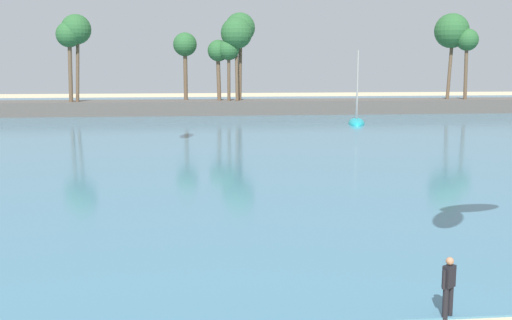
% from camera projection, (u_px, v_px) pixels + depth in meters
% --- Properties ---
extents(sea, '(220.00, 105.48, 0.06)m').
position_uv_depth(sea, '(201.00, 124.00, 67.47)').
color(sea, teal).
rests_on(sea, ground).
extents(palm_headland, '(93.19, 6.05, 12.99)m').
position_uv_depth(palm_headland, '(218.00, 87.00, 79.59)').
color(palm_headland, '#514C47').
rests_on(palm_headland, ground).
extents(person_at_waterline, '(0.47, 0.36, 1.67)m').
position_uv_depth(person_at_waterline, '(449.00, 286.00, 16.19)').
color(person_at_waterline, black).
rests_on(person_at_waterline, ground).
extents(sailboat_near_shore, '(3.04, 6.06, 8.43)m').
position_uv_depth(sailboat_near_shore, '(357.00, 116.00, 67.54)').
color(sailboat_near_shore, teal).
rests_on(sailboat_near_shore, sea).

